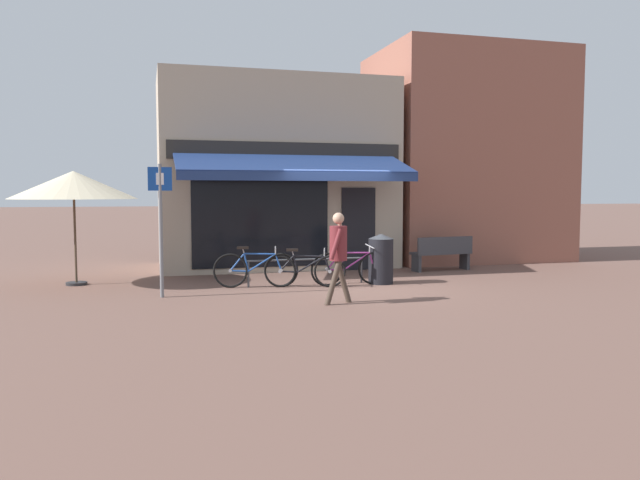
% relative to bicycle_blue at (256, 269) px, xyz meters
% --- Properties ---
extents(ground_plane, '(160.00, 160.00, 0.00)m').
position_rel_bicycle_blue_xyz_m(ground_plane, '(2.02, -0.31, -0.39)').
color(ground_plane, brown).
extents(shop_front, '(6.13, 4.61, 4.96)m').
position_rel_bicycle_blue_xyz_m(shop_front, '(1.20, 3.76, 2.09)').
color(shop_front, tan).
rests_on(shop_front, ground_plane).
extents(neighbour_building, '(5.24, 4.00, 6.11)m').
position_rel_bicycle_blue_xyz_m(neighbour_building, '(7.08, 4.28, 2.67)').
color(neighbour_building, '#8E5647').
rests_on(neighbour_building, ground_plane).
extents(bike_rack_rail, '(2.60, 0.04, 0.57)m').
position_rel_bicycle_blue_xyz_m(bike_rack_rail, '(1.11, 0.08, 0.07)').
color(bike_rack_rail, '#47494F').
rests_on(bike_rack_rail, ground_plane).
extents(bicycle_blue, '(1.75, 0.52, 0.86)m').
position_rel_bicycle_blue_xyz_m(bicycle_blue, '(0.00, 0.00, 0.00)').
color(bicycle_blue, black).
rests_on(bicycle_blue, ground_plane).
extents(bicycle_black, '(1.66, 0.66, 0.81)m').
position_rel_bicycle_blue_xyz_m(bicycle_black, '(1.00, -0.23, -0.02)').
color(bicycle_black, black).
rests_on(bicycle_black, ground_plane).
extents(bicycle_purple, '(1.77, 0.52, 0.88)m').
position_rel_bicycle_blue_xyz_m(bicycle_purple, '(2.00, -0.26, -0.00)').
color(bicycle_purple, black).
rests_on(bicycle_purple, ground_plane).
extents(pedestrian_adult, '(0.56, 0.51, 1.64)m').
position_rel_bicycle_blue_xyz_m(pedestrian_adult, '(1.11, -2.26, 0.62)').
color(pedestrian_adult, '#47382D').
rests_on(pedestrian_adult, ground_plane).
extents(litter_bin, '(0.55, 0.55, 1.09)m').
position_rel_bicycle_blue_xyz_m(litter_bin, '(2.73, -0.15, 0.16)').
color(litter_bin, black).
rests_on(litter_bin, ground_plane).
extents(parking_sign, '(0.44, 0.07, 2.52)m').
position_rel_bicycle_blue_xyz_m(parking_sign, '(-1.91, -0.73, 1.15)').
color(parking_sign, slate).
rests_on(parking_sign, ground_plane).
extents(cafe_parasol, '(2.63, 2.63, 2.44)m').
position_rel_bicycle_blue_xyz_m(cafe_parasol, '(-3.65, 1.41, 1.75)').
color(cafe_parasol, '#4C3D2D').
rests_on(cafe_parasol, ground_plane).
extents(park_bench, '(1.64, 0.63, 0.87)m').
position_rel_bicycle_blue_xyz_m(park_bench, '(5.03, 1.52, 0.08)').
color(park_bench, '#38383D').
rests_on(park_bench, ground_plane).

